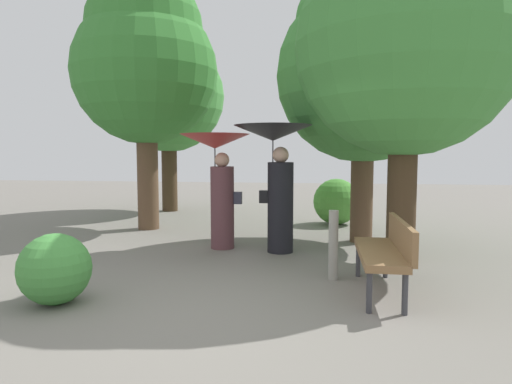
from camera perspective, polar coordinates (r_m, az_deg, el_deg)
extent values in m
plane|color=slate|center=(4.56, -6.92, -15.34)|extent=(40.00, 40.00, 0.00)
cylinder|color=#563338|center=(7.45, -4.32, -2.00)|extent=(0.39, 0.39, 1.36)
sphere|color=tan|center=(7.39, -4.35, 4.10)|extent=(0.24, 0.24, 0.24)
cylinder|color=#333338|center=(7.41, -5.24, 2.58)|extent=(0.02, 0.02, 0.77)
cone|color=#B22D2D|center=(7.41, -5.27, 6.46)|extent=(1.15, 1.15, 0.24)
cube|color=#333342|center=(7.41, -2.36, -0.76)|extent=(0.14, 0.10, 0.20)
cylinder|color=black|center=(7.14, 3.13, -1.98)|extent=(0.41, 0.41, 1.44)
sphere|color=tan|center=(7.08, 3.16, 4.75)|extent=(0.26, 0.26, 0.26)
cylinder|color=#333338|center=(7.09, 2.16, 3.16)|extent=(0.02, 0.02, 0.83)
cone|color=black|center=(7.09, 2.17, 7.53)|extent=(1.24, 1.24, 0.25)
cube|color=black|center=(7.12, 1.00, -0.60)|extent=(0.14, 0.10, 0.20)
cylinder|color=#38383D|center=(5.94, 12.92, -8.40)|extent=(0.06, 0.06, 0.44)
cylinder|color=#38383D|center=(5.98, 16.20, -8.39)|extent=(0.06, 0.06, 0.44)
cylinder|color=#38383D|center=(4.65, 14.25, -12.18)|extent=(0.06, 0.06, 0.44)
cylinder|color=#38383D|center=(4.70, 18.47, -12.11)|extent=(0.06, 0.06, 0.44)
cube|color=olive|center=(5.25, 15.41, -7.52)|extent=(0.44, 1.50, 0.08)
cube|color=olive|center=(5.25, 18.07, -5.42)|extent=(0.06, 1.50, 0.35)
cylinder|color=#42301E|center=(12.49, -11.06, 7.18)|extent=(0.42, 0.42, 4.18)
sphere|color=#428C3D|center=(12.58, -11.14, 11.94)|extent=(3.03, 3.03, 3.03)
sphere|color=#428C3D|center=(12.71, -11.20, 15.68)|extent=(2.42, 2.42, 2.42)
cylinder|color=brown|center=(8.14, 13.49, 7.53)|extent=(0.39, 0.39, 3.93)
sphere|color=#428C3D|center=(8.25, 13.63, 14.37)|extent=(3.06, 3.06, 3.06)
sphere|color=#428C3D|center=(8.41, 13.74, 19.66)|extent=(2.45, 2.45, 2.45)
cylinder|color=brown|center=(9.59, -13.77, 8.27)|extent=(0.43, 0.43, 4.32)
sphere|color=#387F33|center=(9.72, -13.90, 14.64)|extent=(2.94, 2.94, 2.94)
sphere|color=#387F33|center=(9.90, -14.01, 19.57)|extent=(2.35, 2.35, 2.35)
cylinder|color=#42301E|center=(6.80, 18.33, 8.83)|extent=(0.41, 0.41, 4.14)
sphere|color=#428C3D|center=(6.96, 18.57, 17.36)|extent=(3.14, 3.14, 3.14)
sphere|color=#4C9338|center=(10.12, 10.21, -1.21)|extent=(1.02, 1.02, 1.02)
sphere|color=#428C3D|center=(5.18, -24.29, -8.94)|extent=(0.75, 0.75, 0.75)
cylinder|color=gray|center=(5.69, 9.83, -6.69)|extent=(0.12, 0.12, 0.87)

